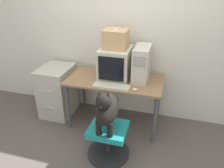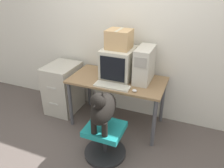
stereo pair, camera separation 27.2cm
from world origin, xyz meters
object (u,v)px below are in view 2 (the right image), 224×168
object	(u,v)px
cardboard_box	(119,39)
crt_monitor	(119,63)
pc_tower	(144,65)
filing_cabinet	(63,88)
office_chair	(105,140)
dog	(103,108)
keyboard	(112,86)

from	to	relation	value
cardboard_box	crt_monitor	bearing A→B (deg)	-90.00
pc_tower	cardboard_box	bearing A→B (deg)	-179.82
filing_cabinet	office_chair	bearing A→B (deg)	-33.88
office_chair	cardboard_box	size ratio (longest dim) A/B	1.67
dog	crt_monitor	bearing A→B (deg)	98.07
filing_cabinet	pc_tower	bearing A→B (deg)	2.66
keyboard	filing_cabinet	world-z (taller)	filing_cabinet
crt_monitor	office_chair	world-z (taller)	crt_monitor
crt_monitor	pc_tower	xyz separation A→B (m)	(0.36, 0.00, 0.03)
office_chair	dog	xyz separation A→B (m)	(0.00, -0.04, 0.49)
office_chair	keyboard	bearing A→B (deg)	100.56
pc_tower	office_chair	bearing A→B (deg)	-108.04
crt_monitor	keyboard	distance (m)	0.38
pc_tower	filing_cabinet	size ratio (longest dim) A/B	0.60
pc_tower	dog	bearing A→B (deg)	-107.12
crt_monitor	keyboard	xyz separation A→B (m)	(0.03, -0.33, -0.19)
crt_monitor	dog	distance (m)	0.83
pc_tower	filing_cabinet	xyz separation A→B (m)	(-1.28, -0.06, -0.57)
pc_tower	office_chair	xyz separation A→B (m)	(-0.25, -0.75, -0.75)
pc_tower	office_chair	distance (m)	1.09
pc_tower	crt_monitor	bearing A→B (deg)	-179.20
office_chair	dog	bearing A→B (deg)	-90.00
pc_tower	office_chair	world-z (taller)	pc_tower
crt_monitor	cardboard_box	world-z (taller)	cardboard_box
dog	cardboard_box	bearing A→B (deg)	98.03
crt_monitor	office_chair	size ratio (longest dim) A/B	0.92
keyboard	pc_tower	bearing A→B (deg)	45.91
crt_monitor	keyboard	world-z (taller)	crt_monitor
office_chair	filing_cabinet	bearing A→B (deg)	146.12
dog	pc_tower	bearing A→B (deg)	72.88
cardboard_box	dog	bearing A→B (deg)	-81.97
office_chair	filing_cabinet	size ratio (longest dim) A/B	0.67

